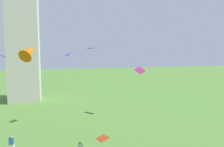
{
  "coord_description": "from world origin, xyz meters",
  "views": [
    {
      "loc": [
        -4.56,
        -4.66,
        10.56
      ],
      "look_at": [
        1.58,
        19.1,
        7.94
      ],
      "focal_mm": 36.71,
      "sensor_mm": 36.0,
      "label": 1
    }
  ],
  "objects_px": {
    "person_0": "(11,143)",
    "kite_flying_5": "(140,70)",
    "kite_flying_8": "(30,51)",
    "kite_flying_0": "(103,138)",
    "kite_flying_4": "(0,55)",
    "kite_flying_2": "(68,54)",
    "kite_flying_3": "(93,48)"
  },
  "relations": [
    {
      "from": "kite_flying_3",
      "to": "kite_flying_5",
      "type": "bearing_deg",
      "value": -31.54
    },
    {
      "from": "kite_flying_8",
      "to": "person_0",
      "type": "bearing_deg",
      "value": 88.56
    },
    {
      "from": "kite_flying_0",
      "to": "person_0",
      "type": "bearing_deg",
      "value": 36.09
    },
    {
      "from": "kite_flying_8",
      "to": "kite_flying_3",
      "type": "bearing_deg",
      "value": -133.93
    },
    {
      "from": "kite_flying_8",
      "to": "kite_flying_2",
      "type": "bearing_deg",
      "value": -152.65
    },
    {
      "from": "kite_flying_3",
      "to": "kite_flying_5",
      "type": "distance_m",
      "value": 9.18
    },
    {
      "from": "person_0",
      "to": "kite_flying_5",
      "type": "bearing_deg",
      "value": -144.33
    },
    {
      "from": "person_0",
      "to": "kite_flying_4",
      "type": "height_order",
      "value": "kite_flying_4"
    },
    {
      "from": "kite_flying_0",
      "to": "kite_flying_2",
      "type": "relative_size",
      "value": 1.24
    },
    {
      "from": "person_0",
      "to": "kite_flying_0",
      "type": "distance_m",
      "value": 11.11
    },
    {
      "from": "kite_flying_3",
      "to": "kite_flying_8",
      "type": "xyz_separation_m",
      "value": [
        -7.71,
        -2.61,
        -0.4
      ]
    },
    {
      "from": "kite_flying_2",
      "to": "kite_flying_8",
      "type": "xyz_separation_m",
      "value": [
        -4.34,
        0.0,
        0.35
      ]
    },
    {
      "from": "person_0",
      "to": "kite_flying_5",
      "type": "xyz_separation_m",
      "value": [
        17.47,
        8.92,
        6.28
      ]
    },
    {
      "from": "person_0",
      "to": "kite_flying_4",
      "type": "distance_m",
      "value": 12.82
    },
    {
      "from": "kite_flying_4",
      "to": "kite_flying_5",
      "type": "bearing_deg",
      "value": 33.99
    },
    {
      "from": "kite_flying_2",
      "to": "kite_flying_4",
      "type": "distance_m",
      "value": 10.33
    },
    {
      "from": "kite_flying_2",
      "to": "kite_flying_5",
      "type": "bearing_deg",
      "value": -30.35
    },
    {
      "from": "kite_flying_5",
      "to": "kite_flying_8",
      "type": "height_order",
      "value": "kite_flying_8"
    },
    {
      "from": "kite_flying_8",
      "to": "kite_flying_5",
      "type": "bearing_deg",
      "value": -132.81
    },
    {
      "from": "person_0",
      "to": "kite_flying_2",
      "type": "relative_size",
      "value": 1.75
    },
    {
      "from": "kite_flying_0",
      "to": "kite_flying_4",
      "type": "relative_size",
      "value": 0.97
    },
    {
      "from": "person_0",
      "to": "kite_flying_8",
      "type": "xyz_separation_m",
      "value": [
        1.8,
        3.27,
        9.3
      ]
    },
    {
      "from": "kite_flying_0",
      "to": "kite_flying_8",
      "type": "distance_m",
      "value": 13.99
    },
    {
      "from": "kite_flying_4",
      "to": "person_0",
      "type": "bearing_deg",
      "value": -40.6
    },
    {
      "from": "person_0",
      "to": "kite_flying_2",
      "type": "distance_m",
      "value": 11.33
    },
    {
      "from": "kite_flying_5",
      "to": "kite_flying_8",
      "type": "relative_size",
      "value": 0.51
    },
    {
      "from": "kite_flying_2",
      "to": "kite_flying_3",
      "type": "xyz_separation_m",
      "value": [
        3.37,
        2.61,
        0.75
      ]
    },
    {
      "from": "kite_flying_4",
      "to": "kite_flying_8",
      "type": "relative_size",
      "value": 0.42
    },
    {
      "from": "kite_flying_0",
      "to": "kite_flying_8",
      "type": "xyz_separation_m",
      "value": [
        -6.23,
        10.53,
        6.78
      ]
    },
    {
      "from": "kite_flying_2",
      "to": "kite_flying_4",
      "type": "relative_size",
      "value": 0.78
    },
    {
      "from": "person_0",
      "to": "kite_flying_2",
      "type": "height_order",
      "value": "kite_flying_2"
    },
    {
      "from": "kite_flying_3",
      "to": "kite_flying_4",
      "type": "relative_size",
      "value": 1.21
    }
  ]
}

